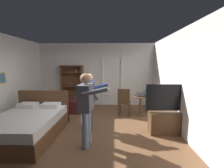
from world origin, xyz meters
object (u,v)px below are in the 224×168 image
Objects in this scene: bottle_on_table at (145,94)px; person_blue_shirt at (86,104)px; laptop at (140,95)px; suitcase_small at (82,107)px; bookshelf at (73,84)px; suitcase_dark at (74,107)px; person_striped_shirt at (90,98)px; bed at (28,124)px; tv_flatscreen at (167,118)px; wooden_chair at (124,101)px; side_table at (140,102)px.

bottle_on_table is 0.16× the size of person_blue_shirt.
laptop is 0.79× the size of suitcase_small.
bookshelf is at bearing 157.01° from bottle_on_table.
suitcase_small is at bearing 168.20° from laptop.
suitcase_dark is at bearing 112.47° from person_blue_shirt.
bookshelf is 2.57m from person_striped_shirt.
bed is 1.80m from person_blue_shirt.
tv_flatscreen is 1.34× the size of wooden_chair.
tv_flatscreen is 1.45m from laptop.
suitcase_small is at bearing 162.88° from wooden_chair.
person_striped_shirt is at bearing -65.56° from suitcase_small.
suitcase_dark is at bearing 121.89° from person_striped_shirt.
bookshelf reaches higher than bottle_on_table.
suitcase_dark is (-0.83, 1.33, -0.67)m from person_striped_shirt.
wooden_chair is 1.90m from suitcase_dark.
bed is 2.98m from wooden_chair.
person_blue_shirt is (-1.69, -1.91, 0.15)m from bottle_on_table.
person_striped_shirt is (1.55, 0.42, 0.61)m from bed.
side_table is (2.77, -1.16, -0.50)m from bookshelf.
bottle_on_table is (0.14, -0.08, 0.34)m from side_table.
person_blue_shirt is 2.47m from suitcase_dark.
bookshelf is 2.54× the size of side_table.
person_striped_shirt is 2.97× the size of suitcase_small.
bottle_on_table is 0.50× the size of suitcase_small.
bed reaches higher than wooden_chair.
laptop is 0.17m from bottle_on_table.
suitcase_dark is (-2.59, 0.27, -0.58)m from bottle_on_table.
bottle_on_table reaches higher than suitcase_dark.
bottle_on_table is 2.06m from person_striped_shirt.
side_table is (3.17, 1.57, 0.16)m from bed.
tv_flatscreen is 2.49× the size of suitcase_small.
wooden_chair reaches higher than side_table.
person_striped_shirt reaches higher than bed.
person_blue_shirt is at bearing -131.55° from bottle_on_table.
person_striped_shirt is (-0.07, 0.85, -0.05)m from person_blue_shirt.
bookshelf is 3.17m from bottle_on_table.
tv_flatscreen is 3.32m from suitcase_dark.
person_striped_shirt is 1.83m from suitcase_small.
suitcase_dark is 0.96× the size of suitcase_small.
tv_flatscreen reaches higher than bed.
side_table is 1.32× the size of suitcase_small.
person_blue_shirt reaches higher than side_table.
bookshelf is 1.80× the size of wooden_chair.
wooden_chair is 1.72m from suitcase_small.
person_blue_shirt is (-0.95, -1.91, 0.41)m from wooden_chair.
tv_flatscreen is 1.89× the size of side_table.
suitcase_dark is at bearing 174.05° from bottle_on_table.
side_table reaches higher than suitcase_small.
bookshelf is 3.34× the size of suitcase_small.
wooden_chair is at bearing -176.42° from laptop.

